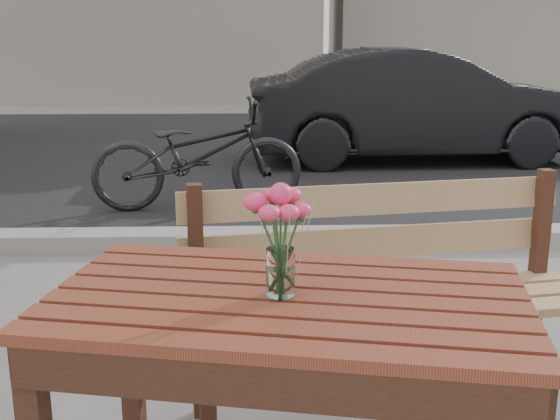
% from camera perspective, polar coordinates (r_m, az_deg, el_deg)
% --- Properties ---
extents(street, '(30.00, 8.12, 0.12)m').
position_cam_1_polar(street, '(6.90, 0.77, 2.39)').
color(street, black).
rests_on(street, ground).
extents(main_table, '(1.40, 0.98, 0.79)m').
position_cam_1_polar(main_table, '(1.94, 0.64, -10.39)').
color(main_table, maroon).
rests_on(main_table, ground).
extents(main_bench, '(1.59, 0.70, 0.95)m').
position_cam_1_polar(main_bench, '(2.71, 8.36, -4.98)').
color(main_bench, '#A17D53').
rests_on(main_bench, ground).
extents(main_vase, '(0.17, 0.17, 0.31)m').
position_cam_1_polar(main_vase, '(1.82, 0.05, -1.36)').
color(main_vase, white).
rests_on(main_vase, main_table).
extents(parked_car, '(3.90, 1.48, 1.27)m').
position_cam_1_polar(parked_car, '(8.22, 11.17, 8.35)').
color(parked_car, black).
rests_on(parked_car, ground).
extents(bicycle, '(1.82, 0.85, 0.92)m').
position_cam_1_polar(bicycle, '(5.91, -6.72, 4.49)').
color(bicycle, black).
rests_on(bicycle, ground).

